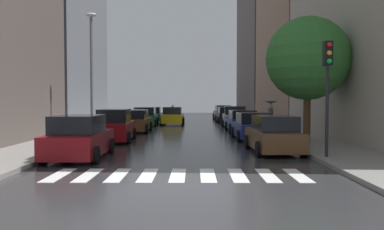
{
  "coord_description": "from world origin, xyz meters",
  "views": [
    {
      "loc": [
        0.49,
        -10.34,
        2.27
      ],
      "look_at": [
        0.33,
        17.22,
        1.22
      ],
      "focal_mm": 36.91,
      "sensor_mm": 36.0,
      "label": 1
    }
  ],
  "objects_px": {
    "parked_car_left_fifth": "(153,115)",
    "parked_car_right_third": "(242,121)",
    "taxi_midroad": "(173,116)",
    "street_tree_right": "(307,59)",
    "parked_car_right_second": "(253,127)",
    "parked_car_left_third": "(135,121)",
    "parked_car_right_sixth": "(223,113)",
    "pedestrian_near_tree": "(271,110)",
    "parked_car_left_nearest": "(79,138)",
    "lamp_post_left": "(91,65)",
    "traffic_light_right_corner": "(328,73)",
    "parked_car_right_nearest": "(274,135)",
    "parked_car_left_second": "(115,126)",
    "parked_car_right_fifth": "(226,115)",
    "parked_car_right_fourth": "(234,117)",
    "parked_car_left_fourth": "(145,117)"
  },
  "relations": [
    {
      "from": "parked_car_left_fifth",
      "to": "street_tree_right",
      "type": "xyz_separation_m",
      "value": [
        9.9,
        -20.52,
        3.6
      ]
    },
    {
      "from": "parked_car_left_second",
      "to": "taxi_midroad",
      "type": "relative_size",
      "value": 0.99
    },
    {
      "from": "parked_car_left_nearest",
      "to": "parked_car_right_nearest",
      "type": "relative_size",
      "value": 1.01
    },
    {
      "from": "taxi_midroad",
      "to": "street_tree_right",
      "type": "distance_m",
      "value": 18.61
    },
    {
      "from": "pedestrian_near_tree",
      "to": "parked_car_left_second",
      "type": "bearing_deg",
      "value": 164.42
    },
    {
      "from": "parked_car_left_nearest",
      "to": "pedestrian_near_tree",
      "type": "distance_m",
      "value": 15.66
    },
    {
      "from": "parked_car_left_third",
      "to": "parked_car_right_fourth",
      "type": "distance_m",
      "value": 9.66
    },
    {
      "from": "pedestrian_near_tree",
      "to": "street_tree_right",
      "type": "distance_m",
      "value": 8.11
    },
    {
      "from": "traffic_light_right_corner",
      "to": "parked_car_right_third",
      "type": "bearing_deg",
      "value": 96.32
    },
    {
      "from": "parked_car_right_sixth",
      "to": "lamp_post_left",
      "type": "distance_m",
      "value": 24.31
    },
    {
      "from": "parked_car_right_third",
      "to": "traffic_light_right_corner",
      "type": "bearing_deg",
      "value": -174.63
    },
    {
      "from": "parked_car_left_second",
      "to": "traffic_light_right_corner",
      "type": "relative_size",
      "value": 1.01
    },
    {
      "from": "parked_car_left_second",
      "to": "parked_car_left_fourth",
      "type": "relative_size",
      "value": 1.0
    },
    {
      "from": "lamp_post_left",
      "to": "parked_car_right_fifth",
      "type": "bearing_deg",
      "value": 60.73
    },
    {
      "from": "parked_car_right_nearest",
      "to": "parked_car_right_third",
      "type": "relative_size",
      "value": 0.94
    },
    {
      "from": "parked_car_left_third",
      "to": "parked_car_right_sixth",
      "type": "bearing_deg",
      "value": -24.51
    },
    {
      "from": "parked_car_left_fifth",
      "to": "taxi_midroad",
      "type": "xyz_separation_m",
      "value": [
        2.26,
        -3.93,
        0.03
      ]
    },
    {
      "from": "parked_car_right_third",
      "to": "parked_car_right_second",
      "type": "bearing_deg",
      "value": 178.41
    },
    {
      "from": "pedestrian_near_tree",
      "to": "traffic_light_right_corner",
      "type": "xyz_separation_m",
      "value": [
        -0.36,
        -12.7,
        1.71
      ]
    },
    {
      "from": "parked_car_right_fourth",
      "to": "parked_car_right_sixth",
      "type": "height_order",
      "value": "parked_car_right_fourth"
    },
    {
      "from": "parked_car_right_nearest",
      "to": "parked_car_right_second",
      "type": "bearing_deg",
      "value": -1.23
    },
    {
      "from": "parked_car_left_second",
      "to": "taxi_midroad",
      "type": "bearing_deg",
      "value": -11.69
    },
    {
      "from": "parked_car_right_fourth",
      "to": "pedestrian_near_tree",
      "type": "distance_m",
      "value": 6.85
    },
    {
      "from": "parked_car_right_second",
      "to": "lamp_post_left",
      "type": "xyz_separation_m",
      "value": [
        -9.41,
        0.63,
        3.56
      ]
    },
    {
      "from": "parked_car_left_third",
      "to": "taxi_midroad",
      "type": "xyz_separation_m",
      "value": [
        2.28,
        8.23,
        0.02
      ]
    },
    {
      "from": "parked_car_right_nearest",
      "to": "street_tree_right",
      "type": "distance_m",
      "value": 5.05
    },
    {
      "from": "parked_car_left_fifth",
      "to": "traffic_light_right_corner",
      "type": "distance_m",
      "value": 27.33
    },
    {
      "from": "parked_car_left_fourth",
      "to": "lamp_post_left",
      "type": "relative_size",
      "value": 0.6
    },
    {
      "from": "parked_car_left_fifth",
      "to": "parked_car_right_third",
      "type": "distance_m",
      "value": 14.15
    },
    {
      "from": "parked_car_left_second",
      "to": "parked_car_left_fourth",
      "type": "height_order",
      "value": "parked_car_left_second"
    },
    {
      "from": "parked_car_left_third",
      "to": "parked_car_right_second",
      "type": "bearing_deg",
      "value": -127.07
    },
    {
      "from": "parked_car_right_second",
      "to": "pedestrian_near_tree",
      "type": "distance_m",
      "value": 5.28
    },
    {
      "from": "parked_car_right_third",
      "to": "parked_car_left_fifth",
      "type": "bearing_deg",
      "value": 31.98
    },
    {
      "from": "parked_car_right_third",
      "to": "parked_car_left_fourth",
      "type": "bearing_deg",
      "value": 50.01
    },
    {
      "from": "parked_car_left_fifth",
      "to": "parked_car_right_fifth",
      "type": "xyz_separation_m",
      "value": [
        7.5,
        -0.54,
        0.0
      ]
    },
    {
      "from": "parked_car_left_nearest",
      "to": "parked_car_right_fourth",
      "type": "distance_m",
      "value": 20.36
    },
    {
      "from": "parked_car_right_nearest",
      "to": "parked_car_right_third",
      "type": "height_order",
      "value": "parked_car_right_nearest"
    },
    {
      "from": "parked_car_right_nearest",
      "to": "parked_car_right_fourth",
      "type": "relative_size",
      "value": 0.97
    },
    {
      "from": "parked_car_left_third",
      "to": "parked_car_right_fifth",
      "type": "distance_m",
      "value": 13.83
    },
    {
      "from": "parked_car_right_second",
      "to": "parked_car_left_second",
      "type": "bearing_deg",
      "value": 96.54
    },
    {
      "from": "taxi_midroad",
      "to": "traffic_light_right_corner",
      "type": "relative_size",
      "value": 1.02
    },
    {
      "from": "parked_car_left_fourth",
      "to": "traffic_light_right_corner",
      "type": "height_order",
      "value": "traffic_light_right_corner"
    },
    {
      "from": "parked_car_left_nearest",
      "to": "lamp_post_left",
      "type": "relative_size",
      "value": 0.6
    },
    {
      "from": "parked_car_left_second",
      "to": "parked_car_left_third",
      "type": "xyz_separation_m",
      "value": [
        0.08,
        6.68,
        -0.08
      ]
    },
    {
      "from": "parked_car_right_second",
      "to": "traffic_light_right_corner",
      "type": "bearing_deg",
      "value": -170.18
    },
    {
      "from": "parked_car_left_fourth",
      "to": "parked_car_right_nearest",
      "type": "relative_size",
      "value": 1.02
    },
    {
      "from": "parked_car_right_second",
      "to": "traffic_light_right_corner",
      "type": "relative_size",
      "value": 0.95
    },
    {
      "from": "pedestrian_near_tree",
      "to": "street_tree_right",
      "type": "bearing_deg",
      "value": -134.67
    },
    {
      "from": "parked_car_left_nearest",
      "to": "parked_car_left_third",
      "type": "relative_size",
      "value": 0.89
    },
    {
      "from": "parked_car_left_second",
      "to": "street_tree_right",
      "type": "xyz_separation_m",
      "value": [
        9.99,
        -1.68,
        3.51
      ]
    }
  ]
}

